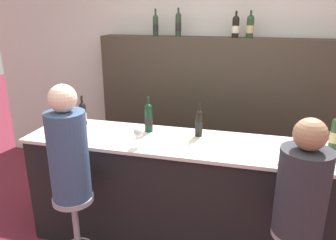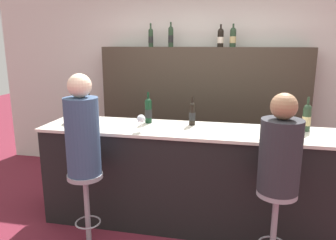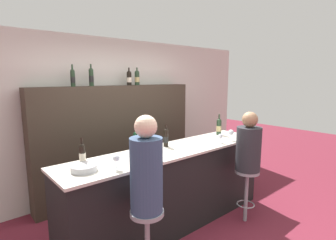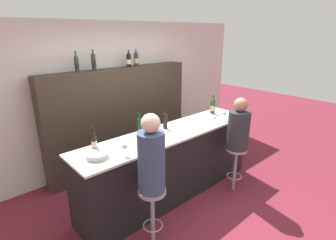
# 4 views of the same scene
# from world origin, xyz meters

# --- Properties ---
(ground_plane) EXTENTS (16.00, 16.00, 0.00)m
(ground_plane) POSITION_xyz_m (0.00, 0.00, 0.00)
(ground_plane) COLOR maroon
(wall_back) EXTENTS (6.40, 0.05, 2.60)m
(wall_back) POSITION_xyz_m (0.00, 1.88, 1.30)
(wall_back) COLOR beige
(wall_back) RESTS_ON ground_plane
(bar_counter) EXTENTS (2.99, 0.68, 1.04)m
(bar_counter) POSITION_xyz_m (0.00, 0.32, 0.52)
(bar_counter) COLOR black
(bar_counter) RESTS_ON ground_plane
(back_bar_cabinet) EXTENTS (2.80, 0.28, 1.82)m
(back_bar_cabinet) POSITION_xyz_m (0.00, 1.66, 0.91)
(back_bar_cabinet) COLOR #382D23
(back_bar_cabinet) RESTS_ON ground_plane
(wine_bottle_counter_0) EXTENTS (0.07, 0.07, 0.30)m
(wine_bottle_counter_0) POSITION_xyz_m (-1.13, 0.48, 1.16)
(wine_bottle_counter_0) COLOR black
(wine_bottle_counter_0) RESTS_ON bar_counter
(wine_bottle_counter_1) EXTENTS (0.08, 0.08, 0.33)m
(wine_bottle_counter_1) POSITION_xyz_m (-0.45, 0.48, 1.18)
(wine_bottle_counter_1) COLOR black
(wine_bottle_counter_1) RESTS_ON bar_counter
(wine_bottle_counter_2) EXTENTS (0.07, 0.07, 0.30)m
(wine_bottle_counter_2) POSITION_xyz_m (0.02, 0.48, 1.17)
(wine_bottle_counter_2) COLOR black
(wine_bottle_counter_2) RESTS_ON bar_counter
(wine_bottle_counter_3) EXTENTS (0.08, 0.08, 0.34)m
(wine_bottle_counter_3) POSITION_xyz_m (1.14, 0.48, 1.18)
(wine_bottle_counter_3) COLOR #233823
(wine_bottle_counter_3) RESTS_ON bar_counter
(wine_bottle_backbar_0) EXTENTS (0.07, 0.07, 0.32)m
(wine_bottle_backbar_0) POSITION_xyz_m (-0.73, 1.66, 1.95)
(wine_bottle_backbar_0) COLOR #233823
(wine_bottle_backbar_0) RESTS_ON back_bar_cabinet
(wine_bottle_backbar_1) EXTENTS (0.07, 0.07, 0.33)m
(wine_bottle_backbar_1) POSITION_xyz_m (-0.45, 1.66, 1.96)
(wine_bottle_backbar_1) COLOR #233823
(wine_bottle_backbar_1) RESTS_ON back_bar_cabinet
(wine_bottle_backbar_2) EXTENTS (0.08, 0.08, 0.29)m
(wine_bottle_backbar_2) POSITION_xyz_m (0.22, 1.66, 1.95)
(wine_bottle_backbar_2) COLOR black
(wine_bottle_backbar_2) RESTS_ON back_bar_cabinet
(wine_bottle_backbar_3) EXTENTS (0.08, 0.08, 0.30)m
(wine_bottle_backbar_3) POSITION_xyz_m (0.38, 1.66, 1.95)
(wine_bottle_backbar_3) COLOR #233823
(wine_bottle_backbar_3) RESTS_ON back_bar_cabinet
(wine_glass_0) EXTENTS (0.08, 0.08, 0.15)m
(wine_glass_0) POSITION_xyz_m (-0.93, 0.12, 1.15)
(wine_glass_0) COLOR silver
(wine_glass_0) RESTS_ON bar_counter
(wine_glass_1) EXTENTS (0.08, 0.08, 0.17)m
(wine_glass_1) POSITION_xyz_m (-0.43, 0.12, 1.16)
(wine_glass_1) COLOR silver
(wine_glass_1) RESTS_ON bar_counter
(wine_glass_2) EXTENTS (0.07, 0.07, 0.13)m
(wine_glass_2) POSITION_xyz_m (0.72, 0.12, 1.13)
(wine_glass_2) COLOR silver
(wine_glass_2) RESTS_ON bar_counter
(wine_glass_3) EXTENTS (0.08, 0.08, 0.16)m
(wine_glass_3) POSITION_xyz_m (0.97, 0.12, 1.16)
(wine_glass_3) COLOR silver
(wine_glass_3) RESTS_ON bar_counter
(metal_bowl) EXTENTS (0.26, 0.26, 0.06)m
(metal_bowl) POSITION_xyz_m (-1.19, 0.29, 1.07)
(metal_bowl) COLOR #B7B7BC
(metal_bowl) RESTS_ON bar_counter
(bar_stool_left) EXTENTS (0.32, 0.32, 0.73)m
(bar_stool_left) POSITION_xyz_m (-0.84, -0.27, 0.55)
(bar_stool_left) COLOR gray
(bar_stool_left) RESTS_ON ground_plane
(guest_seated_left) EXTENTS (0.30, 0.30, 0.90)m
(guest_seated_left) POSITION_xyz_m (-0.84, -0.27, 1.13)
(guest_seated_left) COLOR #334766
(guest_seated_left) RESTS_ON bar_stool_left
(bar_stool_right) EXTENTS (0.32, 0.32, 0.73)m
(bar_stool_right) POSITION_xyz_m (0.82, -0.27, 0.55)
(bar_stool_right) COLOR gray
(bar_stool_right) RESTS_ON ground_plane
(guest_seated_right) EXTENTS (0.32, 0.32, 0.79)m
(guest_seated_right) POSITION_xyz_m (0.82, -0.27, 1.07)
(guest_seated_right) COLOR #28282D
(guest_seated_right) RESTS_ON bar_stool_right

